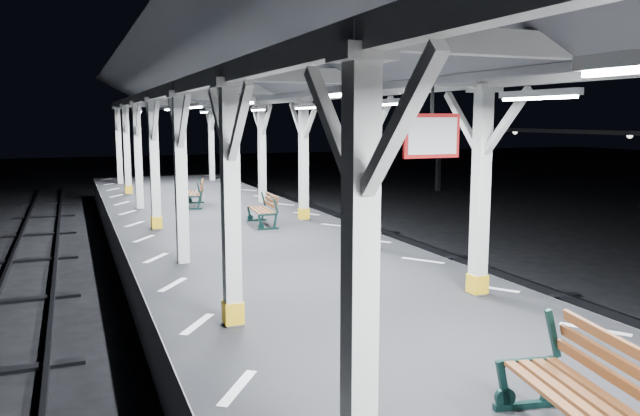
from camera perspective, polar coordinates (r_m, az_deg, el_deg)
platform at (r=7.96m, az=10.64°, el=-16.45°), size 6.00×50.00×1.00m
hazard_stripes_left at (r=6.85m, az=-7.54°, el=-15.97°), size 1.00×48.00×0.01m
hazard_stripes_right at (r=9.26m, az=23.84°, el=-10.12°), size 1.00×48.00×0.01m
canopy at (r=7.27m, az=11.58°, el=14.00°), size 5.40×49.00×4.65m
bench_mid at (r=5.84m, az=23.86°, el=-15.39°), size 1.03×1.95×1.00m
bench_far at (r=16.50m, az=-5.03°, el=-0.09°), size 0.67×1.54×0.81m
bench_extra at (r=20.33m, az=-11.21°, el=1.40°), size 0.92×1.65×0.85m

